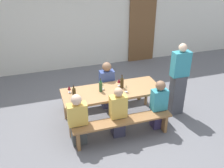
# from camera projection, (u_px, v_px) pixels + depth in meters

# --- Properties ---
(ground_plane) EXTENTS (24.00, 24.00, 0.00)m
(ground_plane) POSITION_uv_depth(u_px,v_px,m) (112.00, 119.00, 5.90)
(ground_plane) COLOR slate
(back_wall) EXTENTS (14.00, 0.20, 3.20)m
(back_wall) POSITION_uv_depth(u_px,v_px,m) (80.00, 17.00, 7.87)
(back_wall) COLOR silver
(back_wall) RESTS_ON ground
(wooden_door) EXTENTS (0.90, 0.06, 2.10)m
(wooden_door) POSITION_uv_depth(u_px,v_px,m) (142.00, 30.00, 8.56)
(wooden_door) COLOR brown
(wooden_door) RESTS_ON ground
(tasting_table) EXTENTS (2.14, 0.80, 0.75)m
(tasting_table) POSITION_uv_depth(u_px,v_px,m) (112.00, 93.00, 5.59)
(tasting_table) COLOR #9E7247
(tasting_table) RESTS_ON ground
(bench_near) EXTENTS (2.04, 0.30, 0.45)m
(bench_near) POSITION_uv_depth(u_px,v_px,m) (123.00, 124.00, 5.14)
(bench_near) COLOR olive
(bench_near) RESTS_ON ground
(bench_far) EXTENTS (2.04, 0.30, 0.45)m
(bench_far) POSITION_uv_depth(u_px,v_px,m) (103.00, 91.00, 6.33)
(bench_far) COLOR olive
(bench_far) RESTS_ON ground
(wine_bottle_0) EXTENTS (0.07, 0.07, 0.31)m
(wine_bottle_0) POSITION_uv_depth(u_px,v_px,m) (74.00, 94.00, 5.18)
(wine_bottle_0) COLOR #332814
(wine_bottle_0) RESTS_ON tasting_table
(wine_bottle_1) EXTENTS (0.08, 0.08, 0.31)m
(wine_bottle_1) POSITION_uv_depth(u_px,v_px,m) (122.00, 83.00, 5.61)
(wine_bottle_1) COLOR #332814
(wine_bottle_1) RESTS_ON tasting_table
(wine_bottle_2) EXTENTS (0.07, 0.07, 0.31)m
(wine_bottle_2) POSITION_uv_depth(u_px,v_px,m) (101.00, 86.00, 5.45)
(wine_bottle_2) COLOR #234C2D
(wine_bottle_2) RESTS_ON tasting_table
(wine_glass_0) EXTENTS (0.07, 0.07, 0.17)m
(wine_glass_0) POSITION_uv_depth(u_px,v_px,m) (102.00, 84.00, 5.54)
(wine_glass_0) COLOR silver
(wine_glass_0) RESTS_ON tasting_table
(wine_glass_1) EXTENTS (0.06, 0.06, 0.19)m
(wine_glass_1) POSITION_uv_depth(u_px,v_px,m) (126.00, 86.00, 5.43)
(wine_glass_1) COLOR silver
(wine_glass_1) RESTS_ON tasting_table
(wine_glass_2) EXTENTS (0.08, 0.08, 0.17)m
(wine_glass_2) POSITION_uv_depth(u_px,v_px,m) (119.00, 81.00, 5.67)
(wine_glass_2) COLOR silver
(wine_glass_2) RESTS_ON tasting_table
(wine_glass_3) EXTENTS (0.07, 0.07, 0.16)m
(wine_glass_3) POSITION_uv_depth(u_px,v_px,m) (69.00, 88.00, 5.42)
(wine_glass_3) COLOR silver
(wine_glass_3) RESTS_ON tasting_table
(seated_guest_near_0) EXTENTS (0.37, 0.24, 1.09)m
(seated_guest_near_0) POSITION_uv_depth(u_px,v_px,m) (78.00, 121.00, 4.96)
(seated_guest_near_0) COLOR #434847
(seated_guest_near_0) RESTS_ON ground
(seated_guest_near_1) EXTENTS (0.33, 0.24, 1.10)m
(seated_guest_near_1) POSITION_uv_depth(u_px,v_px,m) (118.00, 113.00, 5.18)
(seated_guest_near_1) COLOR #302F43
(seated_guest_near_1) RESTS_ON ground
(seated_guest_near_2) EXTENTS (0.32, 0.24, 1.11)m
(seated_guest_near_2) POSITION_uv_depth(u_px,v_px,m) (159.00, 105.00, 5.42)
(seated_guest_near_2) COLOR #352D54
(seated_guest_near_2) RESTS_ON ground
(seated_guest_far_0) EXTENTS (0.34, 0.24, 1.17)m
(seated_guest_far_0) POSITION_uv_depth(u_px,v_px,m) (107.00, 86.00, 6.12)
(seated_guest_far_0) COLOR #48476D
(seated_guest_far_0) RESTS_ON ground
(standing_host) EXTENTS (0.39, 0.24, 1.70)m
(standing_host) POSITION_uv_depth(u_px,v_px,m) (178.00, 81.00, 5.78)
(standing_host) COLOR #46484E
(standing_host) RESTS_ON ground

